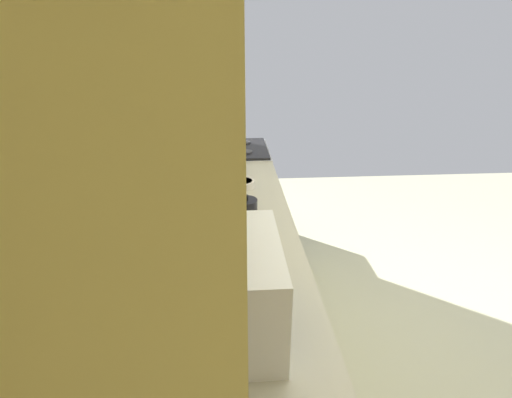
{
  "coord_description": "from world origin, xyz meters",
  "views": [
    {
      "loc": [
        -1.78,
        1.1,
        1.86
      ],
      "look_at": [
        -0.3,
        1.0,
        1.22
      ],
      "focal_mm": 27.39,
      "sensor_mm": 36.0,
      "label": 1
    }
  ],
  "objects": [
    {
      "name": "kettle",
      "position": [
        0.09,
        1.02,
        0.98
      ],
      "size": [
        0.17,
        0.13,
        0.17
      ],
      "color": "black",
      "rests_on": "counter_run"
    },
    {
      "name": "microwave",
      "position": [
        -0.69,
        1.11,
        1.07
      ],
      "size": [
        0.5,
        0.34,
        0.33
      ],
      "color": "white",
      "rests_on": "counter_run"
    },
    {
      "name": "ground_plane",
      "position": [
        0.0,
        0.0,
        0.0
      ],
      "size": [
        6.5,
        6.5,
        0.0
      ],
      "primitive_type": "plane",
      "color": "beige"
    },
    {
      "name": "upper_cabinets",
      "position": [
        -0.41,
        1.25,
        1.81
      ],
      "size": [
        2.25,
        0.31,
        0.67
      ],
      "color": "#D0C168"
    },
    {
      "name": "wall_back",
      "position": [
        0.0,
        1.46,
        1.36
      ],
      "size": [
        4.19,
        0.12,
        2.72
      ],
      "primitive_type": "cube",
      "color": "beige",
      "rests_on": "ground_plane"
    },
    {
      "name": "oven_range",
      "position": [
        1.54,
        1.08,
        0.47
      ],
      "size": [
        0.69,
        0.66,
        1.09
      ],
      "color": "#B7BABF",
      "rests_on": "ground_plane"
    },
    {
      "name": "counter_run",
      "position": [
        -0.41,
        1.09,
        0.46
      ],
      "size": [
        3.23,
        0.66,
        0.91
      ],
      "color": "#CFBF67",
      "rests_on": "ground_plane"
    },
    {
      "name": "bowl",
      "position": [
        0.64,
        1.02,
        0.94
      ],
      "size": [
        0.17,
        0.17,
        0.05
      ],
      "color": "silver",
      "rests_on": "counter_run"
    }
  ]
}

